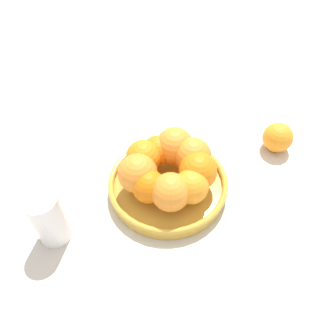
{
  "coord_description": "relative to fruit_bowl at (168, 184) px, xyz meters",
  "views": [
    {
      "loc": [
        -0.03,
        -0.43,
        0.57
      ],
      "look_at": [
        0.0,
        0.0,
        0.07
      ],
      "focal_mm": 35.0,
      "sensor_mm": 36.0,
      "label": 1
    }
  ],
  "objects": [
    {
      "name": "drinking_glass",
      "position": [
        -0.23,
        -0.09,
        0.04
      ],
      "size": [
        0.06,
        0.06,
        0.12
      ],
      "primitive_type": "cylinder",
      "color": "white",
      "rests_on": "ground_plane"
    },
    {
      "name": "stray_orange",
      "position": [
        0.27,
        0.1,
        0.02
      ],
      "size": [
        0.07,
        0.07,
        0.07
      ],
      "primitive_type": "sphere",
      "color": "orange",
      "rests_on": "ground_plane"
    },
    {
      "name": "orange_pile",
      "position": [
        0.0,
        0.0,
        0.05
      ],
      "size": [
        0.2,
        0.2,
        0.08
      ],
      "color": "orange",
      "rests_on": "fruit_bowl"
    },
    {
      "name": "ground_plane",
      "position": [
        0.0,
        0.0,
        -0.02
      ],
      "size": [
        4.0,
        4.0,
        0.0
      ],
      "primitive_type": "plane",
      "color": "beige"
    },
    {
      "name": "fruit_bowl",
      "position": [
        0.0,
        0.0,
        0.0
      ],
      "size": [
        0.25,
        0.25,
        0.03
      ],
      "color": "gold",
      "rests_on": "ground_plane"
    }
  ]
}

